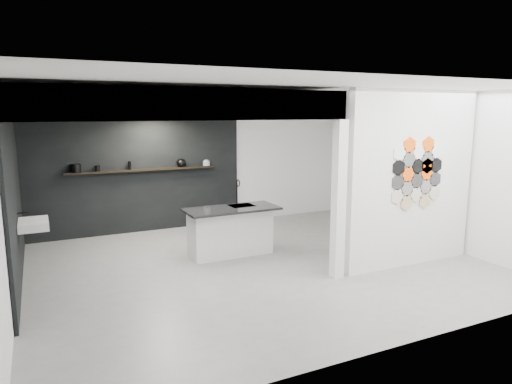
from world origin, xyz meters
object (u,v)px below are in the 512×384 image
object	(u,v)px
kitchen_island	(230,230)
stockpot	(76,168)
partition_panel	(412,179)
wall_basin	(34,224)
glass_vase	(206,163)
glass_bowl	(206,163)
utensil_cup	(97,168)
bottle_dark	(130,165)
kettle	(181,163)

from	to	relation	value
kitchen_island	stockpot	bearing A→B (deg)	135.93
partition_panel	wall_basin	xyz separation A→B (m)	(-5.46, 1.80, -0.55)
glass_vase	partition_panel	bearing A→B (deg)	-61.77
wall_basin	glass_bowl	size ratio (longest dim) A/B	4.10
glass_vase	wall_basin	bearing A→B (deg)	-148.65
stockpot	utensil_cup	world-z (taller)	stockpot
bottle_dark	glass_vase	bearing A→B (deg)	0.00
kitchen_island	kettle	xyz separation A→B (m)	(-0.21, 2.17, 0.97)
partition_panel	glass_bowl	bearing A→B (deg)	118.23
wall_basin	kitchen_island	xyz separation A→B (m)	(3.04, -0.10, -0.42)
kitchen_island	bottle_dark	xyz separation A→B (m)	(-1.27, 2.17, 0.97)
stockpot	glass_bowl	world-z (taller)	stockpot
partition_panel	utensil_cup	size ratio (longest dim) A/B	24.41
stockpot	kettle	size ratio (longest dim) A/B	0.96
kitchen_island	bottle_dark	world-z (taller)	bottle_dark
kitchen_island	wall_basin	bearing A→B (deg)	177.64
kettle	utensil_cup	xyz separation A→B (m)	(-1.68, 0.00, -0.03)
stockpot	glass_bowl	size ratio (longest dim) A/B	1.33
wall_basin	stockpot	distance (m)	2.27
partition_panel	bottle_dark	bearing A→B (deg)	133.70
bottle_dark	utensil_cup	xyz separation A→B (m)	(-0.61, 0.00, -0.03)
kitchen_island	partition_panel	bearing A→B (deg)	-35.43
kettle	glass_vase	xyz separation A→B (m)	(0.56, 0.00, -0.02)
stockpot	bottle_dark	bearing A→B (deg)	0.00
stockpot	glass_bowl	xyz separation A→B (m)	(2.62, 0.00, -0.03)
partition_panel	stockpot	size ratio (longest dim) A/B	14.37
stockpot	glass_vase	xyz separation A→B (m)	(2.62, 0.00, -0.02)
glass_bowl	utensil_cup	world-z (taller)	utensil_cup
glass_vase	utensil_cup	world-z (taller)	glass_vase
kitchen_island	glass_bowl	size ratio (longest dim) A/B	10.95
glass_bowl	glass_vase	size ratio (longest dim) A/B	1.18
glass_vase	stockpot	bearing A→B (deg)	180.00
stockpot	glass_vase	size ratio (longest dim) A/B	1.57
stockpot	kettle	world-z (taller)	kettle
partition_panel	bottle_dark	xyz separation A→B (m)	(-3.69, 3.87, 0.00)
wall_basin	kitchen_island	world-z (taller)	kitchen_island
wall_basin	kitchen_island	distance (m)	3.07
glass_vase	bottle_dark	world-z (taller)	bottle_dark
kitchen_island	glass_vase	world-z (taller)	glass_vase
wall_basin	utensil_cup	size ratio (longest dim) A/B	5.23
wall_basin	kitchen_island	size ratio (longest dim) A/B	0.37
kettle	bottle_dark	xyz separation A→B (m)	(-1.06, 0.00, -0.00)
stockpot	kettle	bearing A→B (deg)	0.00
stockpot	utensil_cup	xyz separation A→B (m)	(0.39, 0.00, -0.02)
utensil_cup	stockpot	bearing A→B (deg)	180.00
kettle	stockpot	bearing A→B (deg)	-179.81
partition_panel	stockpot	world-z (taller)	partition_panel
partition_panel	kettle	distance (m)	4.68
bottle_dark	stockpot	bearing A→B (deg)	180.00
kitchen_island	stockpot	distance (m)	3.29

